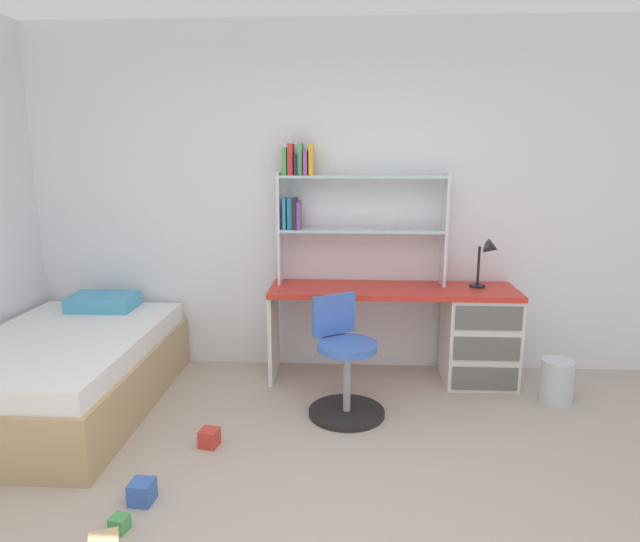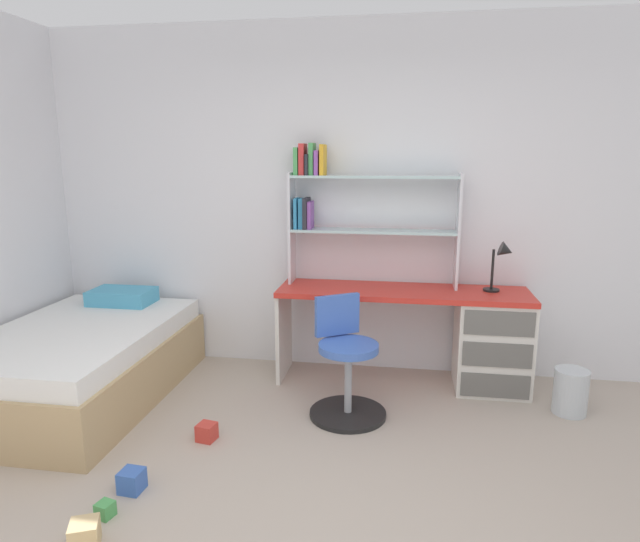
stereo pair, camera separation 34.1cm
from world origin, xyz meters
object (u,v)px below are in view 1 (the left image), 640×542
object	(u,v)px
swivel_chair	(345,369)
desk	(456,330)
desk_lamp	(489,255)
toy_block_green_0	(119,524)
bookshelf_hutch	(337,202)
waste_bin	(557,381)
bed_platform	(65,372)
toy_block_blue_2	(142,492)
toy_block_red_4	(209,438)

from	to	relation	value
swivel_chair	desk	bearing A→B (deg)	35.35
desk_lamp	toy_block_green_0	bearing A→B (deg)	-138.06
bookshelf_hutch	toy_block_green_0	size ratio (longest dim) A/B	16.99
bookshelf_hutch	waste_bin	xyz separation A→B (m)	(1.59, -0.49, -1.22)
bed_platform	desk	bearing A→B (deg)	12.87
bookshelf_hutch	desk	bearing A→B (deg)	-8.46
bookshelf_hutch	swivel_chair	world-z (taller)	bookshelf_hutch
toy_block_blue_2	toy_block_red_4	world-z (taller)	toy_block_blue_2
desk_lamp	toy_block_green_0	world-z (taller)	desk_lamp
swivel_chair	bed_platform	bearing A→B (deg)	-179.07
bed_platform	waste_bin	world-z (taller)	bed_platform
desk	swivel_chair	bearing A→B (deg)	-144.65
waste_bin	toy_block_blue_2	size ratio (longest dim) A/B	2.70
bed_platform	toy_block_blue_2	size ratio (longest dim) A/B	15.71
desk	desk_lamp	xyz separation A→B (m)	(0.22, 0.03, 0.58)
bookshelf_hutch	waste_bin	bearing A→B (deg)	-17.16
bookshelf_hutch	bed_platform	xyz separation A→B (m)	(-1.86, -0.78, -1.11)
toy_block_red_4	toy_block_green_0	bearing A→B (deg)	-106.26
desk_lamp	bed_platform	world-z (taller)	desk_lamp
desk_lamp	toy_block_green_0	distance (m)	2.99
toy_block_red_4	swivel_chair	bearing A→B (deg)	30.79
bookshelf_hutch	desk_lamp	distance (m)	1.21
toy_block_green_0	toy_block_red_4	bearing A→B (deg)	73.74
desk	waste_bin	world-z (taller)	desk
toy_block_blue_2	swivel_chair	bearing A→B (deg)	45.85
bookshelf_hutch	toy_block_green_0	xyz separation A→B (m)	(-0.97, -2.01, -1.34)
desk	toy_block_red_4	bearing A→B (deg)	-146.82
desk_lamp	bookshelf_hutch	bearing A→B (deg)	174.53
bookshelf_hutch	toy_block_green_0	world-z (taller)	bookshelf_hutch
swivel_chair	toy_block_red_4	world-z (taller)	swivel_chair
desk	waste_bin	distance (m)	0.79
bed_platform	toy_block_green_0	bearing A→B (deg)	-54.03
desk	bookshelf_hutch	bearing A→B (deg)	171.54
desk_lamp	waste_bin	bearing A→B (deg)	-40.78
swivel_chair	desk_lamp	bearing A→B (deg)	30.63
swivel_chair	toy_block_blue_2	bearing A→B (deg)	-134.15
desk_lamp	swivel_chair	bearing A→B (deg)	-149.37
waste_bin	toy_block_blue_2	world-z (taller)	waste_bin
bookshelf_hutch	toy_block_blue_2	world-z (taller)	bookshelf_hutch
bed_platform	waste_bin	size ratio (longest dim) A/B	5.81
desk	toy_block_red_4	distance (m)	2.02
swivel_chair	toy_block_red_4	bearing A→B (deg)	-149.21
bookshelf_hutch	toy_block_red_4	bearing A→B (deg)	-121.00
desk	swivel_chair	world-z (taller)	swivel_chair
desk	toy_block_green_0	size ratio (longest dim) A/B	24.68
bed_platform	toy_block_red_4	xyz separation A→B (m)	(1.12, -0.45, -0.21)
desk	waste_bin	size ratio (longest dim) A/B	6.03
waste_bin	toy_block_green_0	bearing A→B (deg)	-149.27
bed_platform	toy_block_green_0	size ratio (longest dim) A/B	23.79
toy_block_green_0	toy_block_blue_2	bearing A→B (deg)	83.26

